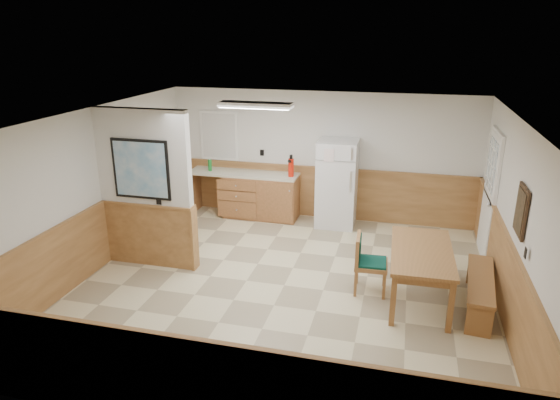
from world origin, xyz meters
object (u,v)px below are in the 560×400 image
(fire_extinguisher, at_px, (291,167))
(dining_table, at_px, (422,256))
(dining_bench, at_px, (480,285))
(soap_bottle, at_px, (210,165))
(refrigerator, at_px, (337,184))
(dining_chair, at_px, (365,259))

(fire_extinguisher, bearing_deg, dining_table, -67.70)
(fire_extinguisher, bearing_deg, dining_bench, -60.17)
(dining_table, distance_m, fire_extinguisher, 3.55)
(dining_bench, bearing_deg, fire_extinguisher, 147.19)
(soap_bottle, bearing_deg, refrigerator, -0.12)
(dining_table, bearing_deg, refrigerator, 119.73)
(dining_table, xyz_separation_m, fire_extinguisher, (-2.43, 2.55, 0.43))
(dining_table, xyz_separation_m, soap_bottle, (-4.10, 2.54, 0.36))
(refrigerator, height_order, dining_bench, refrigerator)
(refrigerator, bearing_deg, dining_chair, -73.35)
(dining_chair, bearing_deg, dining_table, -6.79)
(dining_table, bearing_deg, dining_bench, -4.35)
(dining_bench, distance_m, dining_chair, 1.56)
(fire_extinguisher, bearing_deg, dining_chair, -77.56)
(dining_chair, xyz_separation_m, soap_bottle, (-3.34, 2.49, 0.52))
(fire_extinguisher, bearing_deg, soap_bottle, 158.92)
(dining_table, relative_size, dining_chair, 1.94)
(refrigerator, xyz_separation_m, soap_bottle, (-2.57, 0.01, 0.19))
(dining_table, xyz_separation_m, dining_bench, (0.79, -0.04, -0.31))
(dining_chair, bearing_deg, soap_bottle, 140.55)
(dining_table, bearing_deg, soap_bottle, 146.80)
(refrigerator, height_order, soap_bottle, refrigerator)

